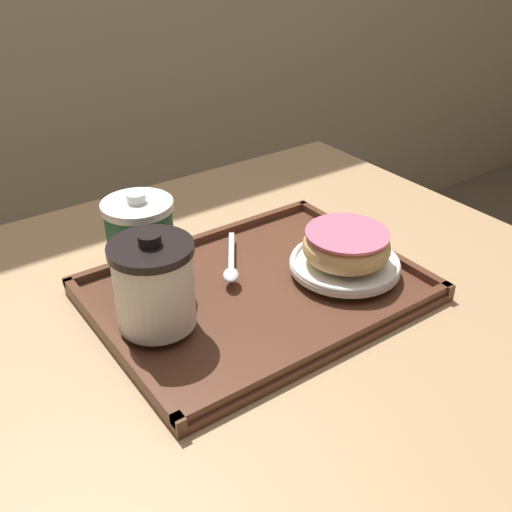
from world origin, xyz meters
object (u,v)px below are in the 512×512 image
object	(u,v)px
coffee_cup_front	(155,285)
spoon	(231,268)
coffee_cup_rear	(141,241)
donut_chocolate_glazed	(346,245)

from	to	relation	value
coffee_cup_front	spoon	size ratio (longest dim) A/B	0.98
coffee_cup_rear	donut_chocolate_glazed	distance (m)	0.28
coffee_cup_rear	donut_chocolate_glazed	bearing A→B (deg)	-29.77
coffee_cup_front	spoon	xyz separation A→B (m)	(0.14, 0.05, -0.05)
coffee_cup_front	coffee_cup_rear	world-z (taller)	coffee_cup_rear
donut_chocolate_glazed	spoon	size ratio (longest dim) A/B	0.97
coffee_cup_front	donut_chocolate_glazed	bearing A→B (deg)	-7.47
coffee_cup_front	spoon	bearing A→B (deg)	19.69
coffee_cup_rear	spoon	bearing A→B (deg)	-26.55
coffee_cup_rear	spoon	distance (m)	0.13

